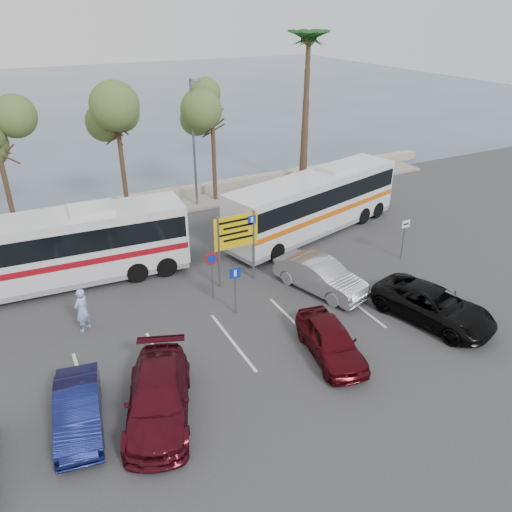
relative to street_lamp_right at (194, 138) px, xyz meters
name	(u,v)px	position (x,y,z in m)	size (l,w,h in m)	color
ground	(248,321)	(-3.00, -13.52, -4.60)	(120.00, 120.00, 0.00)	#363639
kerb_strip	(152,211)	(-3.00, 0.48, -4.52)	(44.00, 2.40, 0.15)	gray
seawall	(143,198)	(-3.00, 2.48, -4.30)	(48.00, 0.80, 0.60)	#9E947E
sea	(54,101)	(-3.00, 46.48, -4.59)	(140.00, 140.00, 0.00)	#3E4D63
tree_mid	(116,109)	(-4.50, 0.48, 2.06)	(3.20, 3.20, 8.00)	#382619
tree_right	(212,109)	(1.50, 0.48, 1.57)	(3.20, 3.20, 7.40)	#382619
palm_tree	(309,41)	(8.50, 0.48, 5.27)	(4.80, 4.80, 11.20)	#382619
street_lamp_right	(194,138)	(0.00, 0.00, 0.00)	(0.45, 1.15, 8.01)	slate
direction_sign	(236,237)	(-2.00, -10.32, -2.17)	(2.20, 0.12, 3.60)	slate
sign_no_stop	(212,268)	(-3.60, -11.13, -3.02)	(0.60, 0.08, 2.35)	slate
sign_parking	(235,284)	(-3.20, -12.73, -3.13)	(0.50, 0.07, 2.25)	slate
sign_taxi	(404,234)	(6.80, -12.03, -3.18)	(0.50, 0.07, 2.20)	slate
lane_markings	(234,341)	(-4.14, -14.52, -4.60)	(12.02, 4.20, 0.01)	silver
coach_bus_left	(57,252)	(-9.50, -6.66, -2.87)	(12.11, 3.35, 3.73)	silver
coach_bus_right	(314,205)	(4.50, -7.02, -2.90)	(12.03, 5.44, 3.67)	silver
car_blue	(78,410)	(-10.38, -16.33, -3.95)	(1.37, 3.93, 1.29)	#0F1649
car_maroon	(158,397)	(-7.98, -17.02, -3.88)	(2.01, 4.95, 1.44)	#490C17
car_red	(331,340)	(-1.24, -17.02, -3.91)	(1.63, 4.05, 1.38)	#4A0A10
suv_black	(433,305)	(4.00, -17.02, -3.88)	(2.37, 5.15, 1.43)	black
car_silver_b	(320,276)	(1.16, -12.75, -3.83)	(1.62, 4.66, 1.53)	#9B9CA1
pedestrian_near	(82,310)	(-9.27, -10.99, -3.64)	(0.70, 0.46, 1.93)	#9BB3E2
pedestrian_far	(312,220)	(4.45, -7.02, -3.82)	(0.75, 0.59, 1.55)	#353A4F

